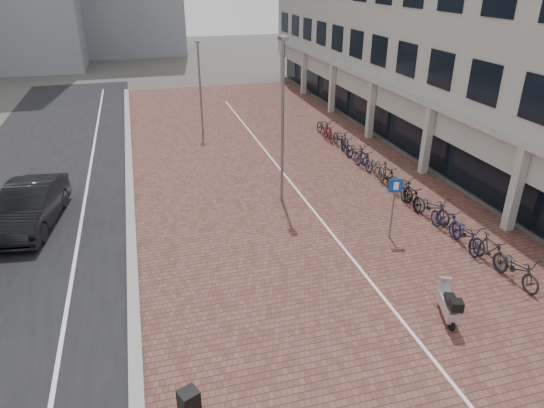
{
  "coord_description": "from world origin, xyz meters",
  "views": [
    {
      "loc": [
        -4.28,
        -9.31,
        8.91
      ],
      "look_at": [
        0.0,
        6.0,
        1.3
      ],
      "focal_mm": 31.93,
      "sensor_mm": 36.0,
      "label": 1
    }
  ],
  "objects": [
    {
      "name": "parking_line",
      "position": [
        2.2,
        12.0,
        0.04
      ],
      "size": [
        0.1,
        30.0,
        0.0
      ],
      "primitive_type": "cube",
      "color": "white",
      "rests_on": "plaza_brick"
    },
    {
      "name": "scooter_front",
      "position": [
        3.5,
        0.02,
        0.52
      ],
      "size": [
        0.95,
        1.57,
        1.03
      ],
      "primitive_type": null,
      "rotation": [
        0.0,
        0.0,
        -0.35
      ],
      "color": "silver",
      "rests_on": "ground"
    },
    {
      "name": "ground",
      "position": [
        0.0,
        0.0,
        0.0
      ],
      "size": [
        140.0,
        140.0,
        0.0
      ],
      "primitive_type": "plane",
      "color": "#474442",
      "rests_on": "ground"
    },
    {
      "name": "bike_row",
      "position": [
        6.39,
        9.05,
        0.52
      ],
      "size": [
        1.15,
        18.1,
        1.05
      ],
      "color": "black",
      "rests_on": "ground"
    },
    {
      "name": "plaza_brick",
      "position": [
        2.0,
        12.0,
        0.01
      ],
      "size": [
        14.5,
        42.0,
        0.04
      ],
      "primitive_type": "cube",
      "color": "brown",
      "rests_on": "ground"
    },
    {
      "name": "lamp_far",
      "position": [
        -0.64,
        19.57,
        2.69
      ],
      "size": [
        0.12,
        0.12,
        5.37
      ],
      "primitive_type": "cylinder",
      "color": "slate",
      "rests_on": "ground"
    },
    {
      "name": "lamp_near",
      "position": [
        1.23,
        8.84,
        3.36
      ],
      "size": [
        0.12,
        0.12,
        6.72
      ],
      "primitive_type": "cylinder",
      "color": "slate",
      "rests_on": "ground"
    },
    {
      "name": "street_asphalt",
      "position": [
        -9.0,
        12.0,
        0.01
      ],
      "size": [
        8.0,
        50.0,
        0.03
      ],
      "primitive_type": "cube",
      "color": "black",
      "rests_on": "ground"
    },
    {
      "name": "lane_line",
      "position": [
        -7.0,
        12.0,
        0.02
      ],
      "size": [
        0.12,
        44.0,
        0.0
      ],
      "primitive_type": "cube",
      "color": "white",
      "rests_on": "street_asphalt"
    },
    {
      "name": "parking_sign",
      "position": [
        4.14,
        4.6,
        1.6
      ],
      "size": [
        0.49,
        0.15,
        2.39
      ],
      "rotation": [
        0.0,
        0.0,
        -0.22
      ],
      "color": "slate",
      "rests_on": "ground"
    },
    {
      "name": "curb",
      "position": [
        -5.1,
        12.0,
        0.07
      ],
      "size": [
        0.35,
        42.0,
        0.14
      ],
      "primitive_type": "cube",
      "color": "gray",
      "rests_on": "ground"
    },
    {
      "name": "car_dark",
      "position": [
        -8.74,
        9.27,
        0.83
      ],
      "size": [
        2.45,
        5.23,
        1.66
      ],
      "primitive_type": "imported",
      "rotation": [
        0.0,
        0.0,
        -0.14
      ],
      "color": "black",
      "rests_on": "ground"
    }
  ]
}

